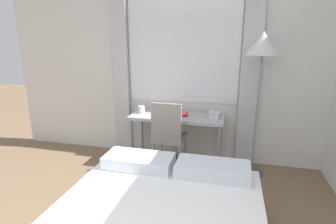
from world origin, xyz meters
TOP-DOWN VIEW (x-y plane):
  - wall_back_with_window at (0.02, 3.04)m, footprint 5.09×0.13m
  - desk at (0.12, 2.70)m, footprint 1.24×0.51m
  - desk_chair at (0.06, 2.46)m, footprint 0.41×0.41m
  - standing_lamp at (1.13, 2.70)m, footprint 0.39×0.39m
  - telephone at (0.61, 2.69)m, footprint 0.14×0.15m
  - book at (0.16, 2.72)m, footprint 0.22×0.19m
  - mug at (-0.38, 2.69)m, footprint 0.09×0.09m

SIDE VIEW (x-z plane):
  - desk_chair at x=0.06m, z-range 0.06..1.04m
  - desk at x=0.12m, z-range 0.30..1.03m
  - book at x=0.16m, z-range 0.73..0.75m
  - telephone at x=0.61m, z-range 0.72..0.82m
  - mug at x=-0.38m, z-range 0.73..0.83m
  - wall_back_with_window at x=0.02m, z-range 0.00..2.70m
  - standing_lamp at x=1.13m, z-range 0.65..2.45m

